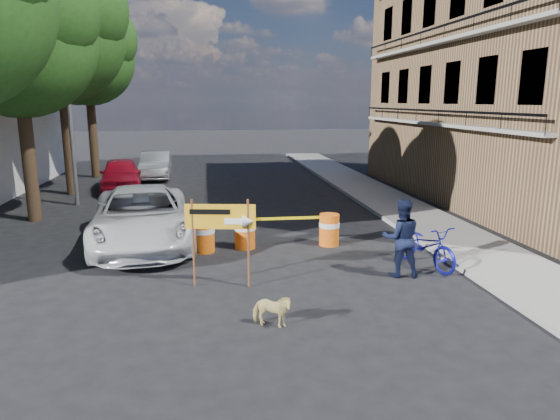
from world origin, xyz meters
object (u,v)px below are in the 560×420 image
object	(u,v)px
barrel_far_left	(116,238)
detour_sign	(230,223)
barrel_mid_left	(204,235)
barrel_mid_right	(245,232)
pedestrian	(401,238)
suv_white	(142,217)
sedan_red	(121,175)
barrel_far_right	(329,229)
bicycle	(426,226)
sedan_silver	(156,165)
dog	(271,311)

from	to	relation	value
barrel_far_left	detour_sign	world-z (taller)	detour_sign
barrel_mid_left	detour_sign	world-z (taller)	detour_sign
barrel_mid_right	pedestrian	world-z (taller)	pedestrian
suv_white	sedan_red	distance (m)	9.31
barrel_far_right	barrel_far_left	bearing A→B (deg)	-179.57
barrel_far_left	barrel_mid_right	world-z (taller)	same
barrel_mid_right	barrel_far_right	xyz separation A→B (m)	(2.38, -0.04, 0.00)
barrel_far_left	barrel_mid_right	size ratio (longest dim) A/B	1.00
barrel_far_right	detour_sign	bearing A→B (deg)	-135.66
detour_sign	pedestrian	distance (m)	3.98
pedestrian	sedan_red	size ratio (longest dim) A/B	0.43
barrel_far_right	bicycle	distance (m)	2.92
sedan_red	sedan_silver	xyz separation A→B (m)	(1.22, 3.62, -0.04)
dog	suv_white	distance (m)	6.57
bicycle	sedan_silver	world-z (taller)	bicycle
barrel_mid_right	sedan_silver	bearing A→B (deg)	105.03
pedestrian	barrel_mid_left	bearing A→B (deg)	-20.68
detour_sign	suv_white	xyz separation A→B (m)	(-2.32, 3.74, -0.64)
detour_sign	dog	xyz separation A→B (m)	(0.62, -2.12, -1.13)
barrel_mid_right	bicycle	bearing A→B (deg)	-27.40
barrel_mid_left	bicycle	size ratio (longest dim) A/B	0.44
sedan_red	bicycle	bearing A→B (deg)	-60.75
barrel_mid_left	sedan_red	world-z (taller)	sedan_red
barrel_mid_left	sedan_red	distance (m)	10.79
barrel_far_right	suv_white	xyz separation A→B (m)	(-5.24, 0.88, 0.33)
barrel_far_left	detour_sign	size ratio (longest dim) A/B	0.46
barrel_far_left	pedestrian	world-z (taller)	pedestrian
detour_sign	bicycle	distance (m)	4.86
pedestrian	dog	bearing A→B (deg)	43.16
pedestrian	sedan_red	world-z (taller)	pedestrian
barrel_far_left	barrel_mid_right	distance (m)	3.42
barrel_mid_left	dog	size ratio (longest dim) A/B	1.20
barrel_mid_right	sedan_red	bearing A→B (deg)	116.07
barrel_far_right	dog	distance (m)	5.49
sedan_silver	suv_white	bearing A→B (deg)	-88.03
sedan_red	barrel_far_right	bearing A→B (deg)	-61.67
barrel_far_right	sedan_silver	distance (m)	14.87
barrel_far_left	barrel_far_right	size ratio (longest dim) A/B	1.00
barrel_mid_left	suv_white	size ratio (longest dim) A/B	0.16
barrel_mid_left	barrel_far_right	size ratio (longest dim) A/B	1.00
detour_sign	suv_white	bearing A→B (deg)	132.36
barrel_far_right	barrel_mid_left	bearing A→B (deg)	-177.70
barrel_far_right	suv_white	world-z (taller)	suv_white
sedan_red	barrel_mid_left	bearing A→B (deg)	-77.38
barrel_mid_left	pedestrian	xyz separation A→B (m)	(4.52, -2.58, 0.45)
barrel_mid_left	sedan_silver	xyz separation A→B (m)	(-2.52, 13.74, 0.22)
barrel_far_left	barrel_mid_right	xyz separation A→B (m)	(3.42, 0.09, 0.00)
barrel_mid_left	sedan_silver	distance (m)	13.97
detour_sign	bicycle	world-z (taller)	bicycle
barrel_mid_right	dog	size ratio (longest dim) A/B	1.20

